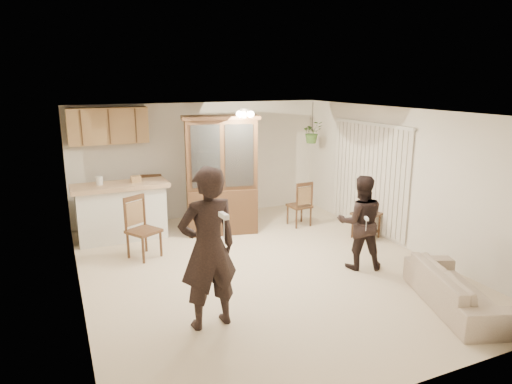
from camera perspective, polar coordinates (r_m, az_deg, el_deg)
name	(u,v)px	position (r m, az deg, el deg)	size (l,w,h in m)	color
floor	(263,268)	(7.49, 0.85, -9.50)	(6.50, 6.50, 0.00)	beige
ceiling	(263,112)	(6.89, 0.92, 9.94)	(5.50, 6.50, 0.02)	silver
wall_back	(200,161)	(10.07, -6.96, 3.93)	(5.50, 0.02, 2.50)	white
wall_front	(411,272)	(4.51, 18.82, -9.41)	(5.50, 0.02, 2.50)	white
wall_left	(74,214)	(6.47, -21.82, -2.60)	(0.02, 6.50, 2.50)	white
wall_right	(402,178)	(8.59, 17.76, 1.64)	(0.02, 6.50, 2.50)	white
breakfast_bar	(122,214)	(9.00, -16.41, -2.66)	(1.60, 0.55, 1.00)	silver
bar_top	(120,186)	(8.86, -16.65, 0.75)	(1.75, 0.70, 0.08)	tan
upper_cabinets	(108,126)	(9.40, -18.01, 7.88)	(1.50, 0.34, 0.70)	brown
vertical_blinds	(368,177)	(9.27, 13.84, 1.82)	(0.06, 2.30, 2.10)	beige
ceiling_fixture	(245,113)	(8.08, -1.42, 9.81)	(0.36, 0.36, 0.20)	beige
hanging_plant	(312,132)	(10.14, 7.03, 7.43)	(0.43, 0.37, 0.48)	#386327
plant_cord	(313,117)	(10.11, 7.08, 9.26)	(0.01, 0.01, 0.65)	black
sofa	(457,281)	(6.73, 23.82, -10.18)	(1.87, 0.73, 0.73)	beige
adult	(208,257)	(5.56, -5.97, -8.09)	(0.66, 0.43, 1.80)	black
child	(360,228)	(7.48, 12.89, -4.37)	(0.66, 0.51, 1.35)	black
china_hutch	(221,176)	(8.92, -4.36, 1.99)	(1.55, 0.87, 2.31)	#3B2015
side_table	(366,225)	(9.03, 13.56, -4.01)	(0.59, 0.59, 0.56)	#3B2015
chair_bar	(144,241)	(8.06, -13.79, -5.92)	(0.64, 0.64, 1.06)	#3B2015
chair_hutch_left	(152,212)	(9.70, -12.85, -2.48)	(0.56, 0.56, 1.06)	#3B2015
chair_hutch_right	(299,213)	(9.57, 5.41, -2.60)	(0.44, 0.44, 0.95)	#3B2015
controller_adult	(224,216)	(4.94, -4.05, -2.97)	(0.05, 0.17, 0.05)	white
controller_child	(366,219)	(7.08, 13.65, -3.25)	(0.04, 0.13, 0.04)	white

